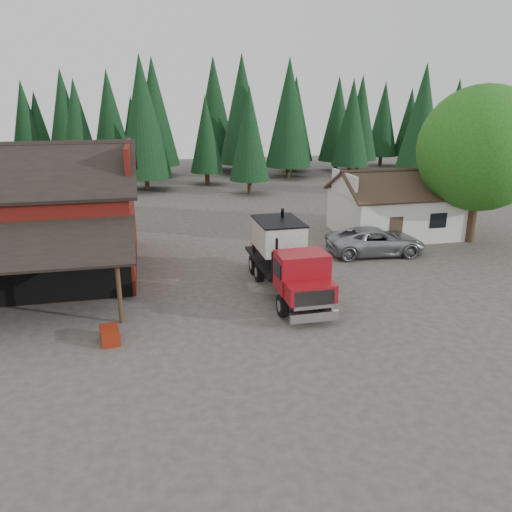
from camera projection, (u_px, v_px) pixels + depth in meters
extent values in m
plane|color=#463E37|center=(257.00, 331.00, 21.06)|extent=(120.00, 120.00, 0.00)
cube|color=#5E120F|center=(21.00, 229.00, 27.29)|extent=(12.00, 10.00, 5.00)
cube|color=black|center=(22.00, 159.00, 28.53)|extent=(12.80, 5.53, 2.35)
cube|color=#5E120F|center=(129.00, 161.00, 27.45)|extent=(0.25, 7.00, 2.00)
cylinder|color=#382619|center=(119.00, 293.00, 21.41)|extent=(0.20, 0.20, 2.80)
cube|color=silver|center=(395.00, 213.00, 35.36)|extent=(8.00, 6.00, 3.00)
cube|color=#38281E|center=(409.00, 185.00, 33.27)|extent=(8.60, 3.42, 1.80)
cube|color=#38281E|center=(388.00, 178.00, 36.06)|extent=(8.60, 3.42, 1.80)
cube|color=silver|center=(344.00, 184.00, 33.84)|extent=(0.20, 4.20, 1.50)
cube|color=silver|center=(450.00, 179.00, 35.49)|extent=(0.20, 4.20, 1.50)
cube|color=#38281E|center=(396.00, 232.00, 32.40)|extent=(0.90, 0.06, 2.00)
cube|color=black|center=(438.00, 221.00, 32.83)|extent=(1.20, 0.06, 1.00)
cylinder|color=#382619|center=(472.00, 219.00, 33.37)|extent=(0.60, 0.60, 3.20)
sphere|color=#1D5E15|center=(481.00, 149.00, 31.95)|extent=(8.00, 8.00, 8.00)
sphere|color=#1D5E15|center=(455.00, 166.00, 32.82)|extent=(4.40, 4.40, 4.40)
sphere|color=#1D5E15|center=(501.00, 164.00, 31.70)|extent=(4.80, 4.80, 4.80)
cylinder|color=#382619|center=(250.00, 186.00, 49.91)|extent=(0.44, 0.44, 1.60)
cone|color=black|center=(249.00, 134.00, 48.33)|extent=(3.96, 3.96, 9.00)
cylinder|color=#382619|center=(415.00, 187.00, 49.51)|extent=(0.44, 0.44, 1.60)
cone|color=black|center=(422.00, 123.00, 47.63)|extent=(4.84, 4.84, 11.00)
cylinder|color=#382619|center=(147.00, 183.00, 51.55)|extent=(0.44, 0.44, 1.60)
cone|color=black|center=(143.00, 117.00, 49.51)|extent=(5.28, 5.28, 12.00)
cylinder|color=black|center=(283.00, 306.00, 22.28)|extent=(0.34, 1.04, 1.03)
cylinder|color=black|center=(324.00, 302.00, 22.71)|extent=(0.34, 1.04, 1.03)
cylinder|color=black|center=(259.00, 272.00, 26.46)|extent=(0.34, 1.04, 1.03)
cylinder|color=black|center=(295.00, 270.00, 26.89)|extent=(0.34, 1.04, 1.03)
cylinder|color=black|center=(254.00, 265.00, 27.68)|extent=(0.34, 1.04, 1.03)
cylinder|color=black|center=(288.00, 262.00, 28.11)|extent=(0.34, 1.04, 1.03)
cube|color=black|center=(285.00, 274.00, 25.16)|extent=(1.11, 8.09, 0.38)
cube|color=silver|center=(314.00, 317.00, 21.15)|extent=(2.16, 0.19, 0.42)
cube|color=silver|center=(314.00, 300.00, 21.00)|extent=(1.79, 0.11, 0.85)
cube|color=maroon|center=(310.00, 292.00, 21.48)|extent=(2.13, 1.24, 0.80)
cube|color=maroon|center=(302.00, 271.00, 22.45)|extent=(2.27, 1.62, 1.74)
cube|color=black|center=(307.00, 271.00, 21.67)|extent=(1.97, 0.09, 0.85)
cylinder|color=black|center=(277.00, 256.00, 22.87)|extent=(0.13, 0.13, 1.69)
cube|color=black|center=(295.00, 266.00, 23.34)|extent=(2.30, 0.14, 1.50)
cube|color=black|center=(278.00, 261.00, 26.31)|extent=(2.45, 5.47, 0.15)
cube|color=silver|center=(278.00, 235.00, 25.88)|extent=(2.19, 3.12, 1.50)
cone|color=silver|center=(278.00, 253.00, 26.17)|extent=(2.09, 2.09, 0.66)
cube|color=black|center=(279.00, 221.00, 25.64)|extent=(2.29, 3.22, 0.08)
cylinder|color=black|center=(282.00, 230.00, 27.25)|extent=(0.68, 2.06, 2.87)
cube|color=maroon|center=(258.00, 245.00, 28.19)|extent=(0.57, 0.76, 0.42)
cylinder|color=silver|center=(319.00, 288.00, 23.60)|extent=(0.54, 0.95, 0.53)
imported|color=#9C9EA3|center=(376.00, 241.00, 30.94)|extent=(6.29, 3.30, 1.69)
cube|color=maroon|center=(110.00, 335.00, 20.01)|extent=(0.87, 1.20, 0.60)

